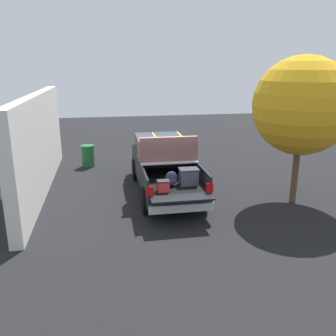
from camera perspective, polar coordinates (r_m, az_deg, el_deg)
name	(u,v)px	position (r m, az deg, el deg)	size (l,w,h in m)	color
ground_plane	(165,192)	(13.13, -0.46, -3.89)	(40.00, 40.00, 0.00)	black
pickup_truck	(163,165)	(13.17, -0.73, 0.55)	(6.05, 2.06, 2.23)	black
building_facade	(40,143)	(13.77, -19.69, 3.69)	(9.35, 0.36, 3.51)	silver
tree_background	(302,106)	(12.26, 20.52, 9.21)	(3.14, 3.14, 4.81)	brown
trash_can	(88,156)	(16.71, -12.59, 1.91)	(0.60, 0.60, 0.98)	#1E592D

